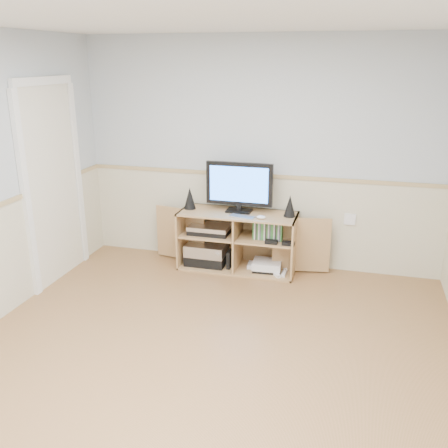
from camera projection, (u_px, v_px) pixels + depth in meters
The scene contains 11 objects.
room at pixel (194, 213), 3.50m from camera, with size 4.04×4.54×2.54m.
media_cabinet at pixel (239, 239), 5.57m from camera, with size 2.01×0.48×0.65m.
monitor at pixel (239, 185), 5.36m from camera, with size 0.73×0.18×0.55m.
speaker_left at pixel (190, 198), 5.53m from camera, with size 0.13×0.13×0.24m, color black.
speaker_right at pixel (290, 206), 5.26m from camera, with size 0.13×0.13×0.23m, color black.
keyboard at pixel (242, 217), 5.26m from camera, with size 0.27×0.11×0.01m, color silver.
mouse at pixel (261, 217), 5.21m from camera, with size 0.10×0.06×0.04m, color white.
av_components at pixel (208, 247), 5.63m from camera, with size 0.52×0.33×0.47m.
game_consoles at pixel (266, 266), 5.50m from camera, with size 0.45×0.30×0.11m.
game_cases at pixel (268, 231), 5.36m from camera, with size 0.32×0.14×0.19m, color #3F8C3F.
wall_outlet at pixel (350, 219), 5.37m from camera, with size 0.12×0.03×0.12m, color white.
Camera 1 is at (1.02, -3.06, 2.25)m, focal length 40.00 mm.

